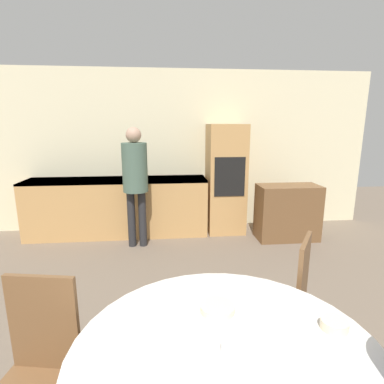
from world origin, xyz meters
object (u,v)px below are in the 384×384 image
(cup, at_px, (230,346))
(bowl_near, at_px, (334,324))
(chair_far_right, at_px, (289,295))
(sideboard, at_px, (287,212))
(chair_far_left, at_px, (38,362))
(bowl_far, at_px, (217,308))
(oven_unit, at_px, (226,179))
(person_standing, at_px, (135,175))

(cup, bearing_deg, bowl_near, 11.59)
(chair_far_right, height_order, bowl_near, chair_far_right)
(sideboard, distance_m, chair_far_left, 3.82)
(chair_far_left, relative_size, cup, 12.39)
(chair_far_left, xyz_separation_m, bowl_far, (0.93, 0.01, 0.24))
(chair_far_left, bearing_deg, bowl_near, 3.26)
(chair_far_right, bearing_deg, oven_unit, -148.84)
(oven_unit, distance_m, cup, 3.68)
(cup, bearing_deg, bowl_far, 89.70)
(sideboard, bearing_deg, cup, -117.21)
(oven_unit, relative_size, chair_far_right, 1.78)
(chair_far_left, height_order, bowl_far, chair_far_left)
(sideboard, xyz_separation_m, chair_far_left, (-2.55, -2.85, 0.11))
(sideboard, bearing_deg, oven_unit, 152.28)
(chair_far_right, height_order, cup, chair_far_right)
(chair_far_left, bearing_deg, cup, -7.18)
(bowl_near, bearing_deg, cup, -168.41)
(bowl_near, bearing_deg, bowl_far, 160.27)
(chair_far_right, bearing_deg, bowl_far, -19.08)
(sideboard, xyz_separation_m, cup, (-1.62, -3.14, 0.38))
(chair_far_left, xyz_separation_m, chair_far_right, (1.54, 0.47, 0.00))
(oven_unit, xyz_separation_m, bowl_far, (-0.74, -3.30, -0.09))
(sideboard, height_order, bowl_near, sideboard)
(sideboard, bearing_deg, chair_far_left, -131.80)
(cup, relative_size, bowl_far, 0.43)
(chair_far_left, bearing_deg, bowl_far, 11.02)
(oven_unit, height_order, bowl_near, oven_unit)
(oven_unit, bearing_deg, person_standing, -159.49)
(chair_far_left, height_order, cup, chair_far_left)
(oven_unit, height_order, chair_far_right, oven_unit)
(oven_unit, distance_m, chair_far_right, 2.86)
(sideboard, relative_size, person_standing, 0.54)
(sideboard, bearing_deg, person_standing, -178.46)
(oven_unit, bearing_deg, bowl_near, -93.25)
(chair_far_left, distance_m, bowl_near, 1.50)
(oven_unit, relative_size, cup, 22.10)
(person_standing, bearing_deg, chair_far_left, -95.68)
(oven_unit, xyz_separation_m, person_standing, (-1.39, -0.52, 0.18))
(sideboard, relative_size, chair_far_left, 0.94)
(chair_far_right, height_order, person_standing, person_standing)
(oven_unit, height_order, chair_far_left, oven_unit)
(oven_unit, bearing_deg, chair_far_right, -92.62)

